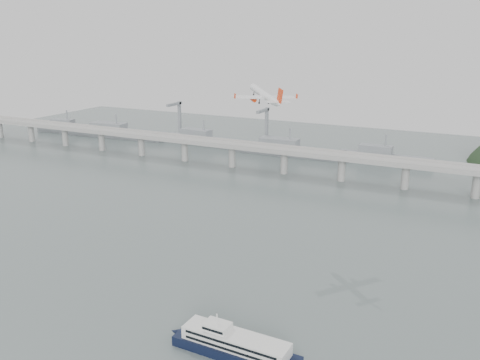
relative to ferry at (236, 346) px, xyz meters
The scene contains 5 objects.
ground 66.86m from the ferry, 136.45° to the left, with size 900.00×900.00×0.00m, color #556261.
bridge 251.27m from the ferry, 101.38° to the left, with size 800.00×22.00×23.90m.
distant_fleet 371.83m from the ferry, 123.22° to the left, with size 453.00×60.90×40.00m.
ferry is the anchor object (origin of this frame).
airliner 137.81m from the ferry, 108.73° to the left, with size 34.23×32.23×10.73m.
Camera 1 is at (122.92, -192.41, 116.81)m, focal length 38.00 mm.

